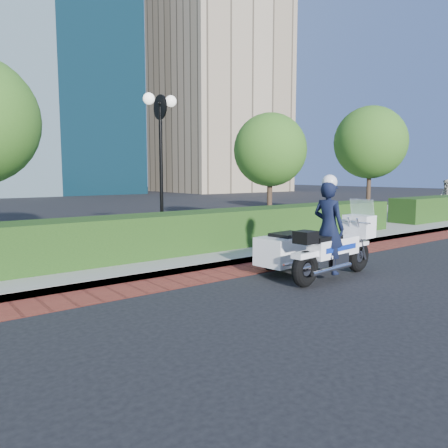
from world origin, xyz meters
TOP-DOWN VIEW (x-y plane):
  - ground at (0.00, 0.00)m, footprint 120.00×120.00m
  - brick_strip at (0.00, 1.50)m, footprint 60.00×1.00m
  - sidewalk at (0.00, 6.00)m, footprint 60.00×8.00m
  - hedge_main at (0.00, 3.60)m, footprint 18.00×1.20m
  - lamppost at (1.00, 5.20)m, footprint 1.02×0.70m
  - tree_c at (6.50, 6.50)m, footprint 2.80×2.80m
  - tree_d at (13.00, 6.50)m, footprint 3.40×3.40m
  - tower_right at (28.00, 38.00)m, footprint 14.00×12.00m
  - police_motorcycle at (1.72, 0.09)m, footprint 2.63×1.86m
  - pedestrian at (18.08, 5.24)m, footprint 1.05×1.02m

SIDE VIEW (x-z plane):
  - ground at x=0.00m, z-range 0.00..0.00m
  - brick_strip at x=0.00m, z-range 0.00..0.01m
  - sidewalk at x=0.00m, z-range 0.00..0.15m
  - hedge_main at x=0.00m, z-range 0.15..1.15m
  - police_motorcycle at x=1.72m, z-range -0.33..1.79m
  - pedestrian at x=18.08m, z-range 0.15..1.85m
  - lamppost at x=1.00m, z-range 0.85..5.06m
  - tree_c at x=6.50m, z-range 0.90..5.20m
  - tree_d at x=13.00m, z-range 1.03..6.19m
  - tower_right at x=28.00m, z-range 0.00..28.00m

